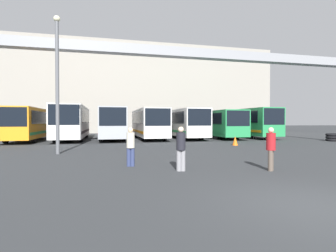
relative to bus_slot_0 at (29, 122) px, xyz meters
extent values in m
plane|color=#2D3033|center=(11.47, -22.70, -1.76)|extent=(200.00, 200.00, 0.00)
cube|color=gray|center=(11.47, 20.66, 5.63)|extent=(49.35, 12.00, 14.77)
cube|color=gray|center=(11.47, -8.06, 5.32)|extent=(33.54, 0.80, 0.70)
cube|color=orange|center=(0.00, 0.01, -0.06)|extent=(2.51, 10.23, 2.70)
cube|color=black|center=(0.00, -5.09, 0.44)|extent=(2.31, 0.06, 1.51)
cube|color=black|center=(0.00, 0.01, 0.44)|extent=(2.54, 8.70, 1.13)
cube|color=#268C4C|center=(0.00, 0.01, -0.92)|extent=(2.54, 9.72, 0.24)
cylinder|color=black|center=(-1.10, -2.85, -1.23)|extent=(0.28, 1.05, 1.05)
cylinder|color=black|center=(1.10, -2.85, -1.23)|extent=(0.28, 1.05, 1.05)
cylinder|color=black|center=(-1.10, 2.88, -1.23)|extent=(0.28, 1.05, 1.05)
cylinder|color=black|center=(1.10, 2.88, -1.23)|extent=(0.28, 1.05, 1.05)
cube|color=silver|center=(3.82, 0.52, 0.08)|extent=(2.58, 11.24, 2.96)
cube|color=black|center=(3.82, -5.09, 0.63)|extent=(2.37, 0.06, 1.66)
cube|color=black|center=(3.82, 0.52, 0.63)|extent=(2.61, 9.56, 1.24)
cube|color=black|center=(3.82, 0.52, -0.87)|extent=(2.61, 10.68, 0.24)
cylinder|color=black|center=(2.69, -2.63, -1.24)|extent=(0.28, 1.03, 1.03)
cylinder|color=black|center=(4.95, -2.63, -1.24)|extent=(0.28, 1.03, 1.03)
cylinder|color=black|center=(2.69, 3.66, -1.24)|extent=(0.28, 1.03, 1.03)
cylinder|color=black|center=(4.95, 3.66, -1.24)|extent=(0.28, 1.03, 1.03)
cube|color=#999EA5|center=(7.65, 0.47, -0.02)|extent=(2.42, 11.15, 2.77)
cube|color=black|center=(7.65, -5.09, 0.49)|extent=(2.23, 0.06, 1.55)
cube|color=black|center=(7.65, 0.47, 0.49)|extent=(2.45, 9.48, 1.17)
cube|color=red|center=(7.65, 0.47, -0.91)|extent=(2.45, 10.59, 0.24)
cylinder|color=black|center=(6.60, -2.65, -1.22)|extent=(0.28, 1.08, 1.08)
cylinder|color=black|center=(8.70, -2.65, -1.22)|extent=(0.28, 1.08, 1.08)
cylinder|color=black|center=(6.60, 3.59, -1.22)|extent=(0.28, 1.08, 1.08)
cylinder|color=black|center=(8.70, 3.59, -1.22)|extent=(0.28, 1.08, 1.08)
cube|color=silver|center=(11.47, -0.01, -0.04)|extent=(2.46, 10.19, 2.73)
cube|color=black|center=(11.47, -5.09, 0.46)|extent=(2.27, 0.06, 1.53)
cube|color=black|center=(11.47, -0.01, 0.46)|extent=(2.49, 8.66, 1.15)
cube|color=orange|center=(11.47, -0.01, -0.91)|extent=(2.49, 9.68, 0.24)
cylinder|color=black|center=(10.40, -2.86, -1.24)|extent=(0.28, 1.02, 1.02)
cylinder|color=black|center=(12.54, -2.86, -1.24)|extent=(0.28, 1.02, 1.02)
cylinder|color=black|center=(10.40, 2.84, -1.24)|extent=(0.28, 1.02, 1.02)
cylinder|color=black|center=(12.54, 2.84, -1.24)|extent=(0.28, 1.02, 1.02)
cube|color=silver|center=(15.30, 0.34, -0.04)|extent=(2.43, 10.89, 2.74)
cube|color=black|center=(15.30, -5.09, 0.47)|extent=(2.23, 0.06, 1.53)
cube|color=black|center=(15.30, 0.34, 0.47)|extent=(2.46, 9.26, 1.15)
cube|color=#268C4C|center=(15.30, 0.34, -0.91)|extent=(2.46, 10.35, 0.24)
cylinder|color=black|center=(14.24, -2.71, -1.25)|extent=(0.28, 1.01, 1.01)
cylinder|color=black|center=(16.35, -2.71, -1.25)|extent=(0.28, 1.01, 1.01)
cylinder|color=black|center=(14.24, 3.39, -1.25)|extent=(0.28, 1.01, 1.01)
cylinder|color=black|center=(16.35, 3.39, -1.25)|extent=(0.28, 1.01, 1.01)
cube|color=#268C4C|center=(19.12, 0.38, -0.10)|extent=(2.58, 10.97, 2.62)
cube|color=black|center=(19.12, -5.09, 0.38)|extent=(2.37, 0.06, 1.47)
cube|color=black|center=(19.12, 0.38, 0.38)|extent=(2.61, 9.32, 1.10)
cube|color=#268C4C|center=(19.12, 0.38, -0.93)|extent=(2.61, 10.42, 0.24)
cylinder|color=black|center=(17.99, -2.69, -1.28)|extent=(0.28, 0.95, 0.95)
cylinder|color=black|center=(20.25, -2.69, -1.28)|extent=(0.28, 0.95, 0.95)
cylinder|color=black|center=(17.99, 3.45, -1.28)|extent=(0.28, 0.95, 0.95)
cylinder|color=black|center=(20.25, 3.45, -1.28)|extent=(0.28, 0.95, 0.95)
cube|color=#268C4C|center=(22.94, 0.64, 0.03)|extent=(2.50, 11.49, 2.88)
cube|color=black|center=(22.94, -5.09, 0.57)|extent=(2.30, 0.06, 1.61)
cube|color=black|center=(22.94, 0.64, 0.57)|extent=(2.53, 9.77, 1.21)
cube|color=orange|center=(22.94, 0.64, -0.89)|extent=(2.53, 10.92, 0.24)
cylinder|color=black|center=(21.85, -2.58, -1.24)|extent=(0.28, 1.03, 1.03)
cylinder|color=black|center=(24.03, -2.58, -1.24)|extent=(0.28, 1.03, 1.03)
cylinder|color=black|center=(21.85, 3.86, -1.24)|extent=(0.28, 1.03, 1.03)
cylinder|color=black|center=(24.03, 3.86, -1.24)|extent=(0.28, 1.03, 1.03)
cylinder|color=navy|center=(7.97, -16.55, -1.38)|extent=(0.17, 0.17, 0.76)
cylinder|color=navy|center=(8.12, -16.56, -1.38)|extent=(0.17, 0.17, 0.76)
cylinder|color=beige|center=(8.04, -16.56, -0.68)|extent=(0.33, 0.33, 0.63)
sphere|color=beige|center=(8.04, -16.56, -0.26)|extent=(0.21, 0.21, 0.21)
cylinder|color=gray|center=(9.84, -18.02, -1.36)|extent=(0.18, 0.18, 0.78)
cylinder|color=gray|center=(9.69, -18.00, -1.36)|extent=(0.18, 0.18, 0.78)
cylinder|color=black|center=(9.76, -18.01, -0.65)|extent=(0.34, 0.34, 0.65)
sphere|color=beige|center=(9.76, -18.01, -0.21)|extent=(0.21, 0.21, 0.21)
cylinder|color=brown|center=(13.00, -18.78, -1.37)|extent=(0.18, 0.18, 0.77)
cylinder|color=brown|center=(13.11, -18.67, -1.37)|extent=(0.18, 0.18, 0.77)
cylinder|color=#A5191E|center=(13.05, -18.73, -0.66)|extent=(0.34, 0.34, 0.64)
sphere|color=beige|center=(13.05, -18.73, -0.24)|extent=(0.21, 0.21, 0.21)
cone|color=orange|center=(16.75, -8.97, -1.40)|extent=(0.41, 0.41, 0.71)
torus|color=black|center=(27.62, -7.14, -1.64)|extent=(1.04, 1.04, 0.24)
torus|color=black|center=(27.62, -7.14, -1.40)|extent=(1.04, 1.04, 0.24)
torus|color=black|center=(27.62, -7.14, -1.16)|extent=(1.04, 1.04, 0.24)
cylinder|color=#595B60|center=(4.42, -11.53, 1.97)|extent=(0.20, 0.20, 7.44)
sphere|color=beige|center=(4.42, -11.53, 5.84)|extent=(0.36, 0.36, 0.36)
camera|label=1|loc=(7.04, -27.32, 0.09)|focal=28.00mm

